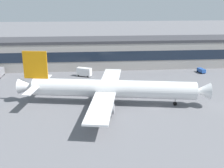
{
  "coord_description": "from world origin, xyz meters",
  "views": [
    {
      "loc": [
        -19.75,
        -77.64,
        31.66
      ],
      "look_at": [
        -12.22,
        7.56,
        5.0
      ],
      "focal_mm": 45.38,
      "sensor_mm": 36.0,
      "label": 1
    }
  ],
  "objects": [
    {
      "name": "ground_plane",
      "position": [
        0.0,
        0.0,
        0.0
      ],
      "size": [
        600.0,
        600.0,
        0.0
      ],
      "primitive_type": "plane",
      "color": "slate"
    },
    {
      "name": "terminal_building",
      "position": [
        0.0,
        51.61,
        6.57
      ],
      "size": [
        187.67,
        17.53,
        13.1
      ],
      "color": "#9E9993",
      "rests_on": "ground_plane"
    },
    {
      "name": "airliner",
      "position": [
        -13.12,
        3.72,
        4.75
      ],
      "size": [
        58.25,
        50.17,
        15.9
      ],
      "color": "white",
      "rests_on": "ground_plane"
    },
    {
      "name": "stair_truck",
      "position": [
        -21.16,
        35.15,
        1.98
      ],
      "size": [
        6.44,
        4.79,
        3.55
      ],
      "color": "white",
      "rests_on": "ground_plane"
    },
    {
      "name": "follow_me_car",
      "position": [
        28.95,
        36.48,
        1.09
      ],
      "size": [
        2.59,
        4.65,
        1.85
      ],
      "color": "#2651A5",
      "rests_on": "ground_plane"
    }
  ]
}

